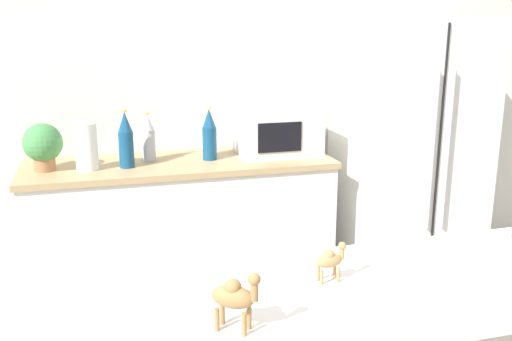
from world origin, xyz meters
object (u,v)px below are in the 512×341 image
Objects in this scene: microwave at (277,131)px; camel_figurine at (330,259)px; paper_towel_roll at (86,147)px; back_bottle_1 at (126,140)px; refrigerator at (408,153)px; potted_plant at (43,145)px; back_bottle_0 at (210,135)px; camel_figurine_second at (235,296)px; back_bottle_2 at (148,138)px; back_bottle_3 at (209,135)px.

microwave is 4.28× the size of camel_figurine.
paper_towel_roll is 0.21m from back_bottle_1.
paper_towel_roll is (-1.99, -0.02, 0.16)m from refrigerator.
paper_towel_roll is 0.54× the size of microwave.
potted_plant is at bearing -177.76° from microwave.
back_bottle_0 is 1.76× the size of camel_figurine_second.
microwave is at bearing 69.79° from camel_figurine_second.
potted_plant is at bearing 169.16° from paper_towel_roll.
back_bottle_1 is 2.02m from camel_figurine_second.
paper_towel_roll is 0.37m from back_bottle_2.
potted_plant is 2.08m from camel_figurine.
refrigerator is 1.31m from back_bottle_3.
back_bottle_0 is at bearing 6.83° from potted_plant.
back_bottle_1 is 0.19m from back_bottle_2.
camel_figurine is at bearing 30.16° from camel_figurine_second.
back_bottle_1 is (-0.91, -0.10, 0.01)m from microwave.
camel_figurine is (-0.47, -1.93, 0.02)m from microwave.
microwave is at bearing -8.49° from back_bottle_0.
back_bottle_1 is at bearing 103.71° from camel_figurine.
paper_towel_roll reaches higher than camel_figurine_second.
camel_figurine is at bearing -91.72° from back_bottle_0.
camel_figurine_second is (-0.78, -2.11, 0.04)m from microwave.
back_bottle_2 is 0.36m from back_bottle_3.
refrigerator is 1.29m from back_bottle_0.
camel_figurine is at bearing -80.89° from back_bottle_2.
back_bottle_2 is at bearing 43.90° from back_bottle_1.
microwave is 1.49× the size of back_bottle_1.
potted_plant is at bearing -179.11° from back_bottle_3.
back_bottle_0 is at bearing 171.51° from microwave.
paper_towel_roll is 0.70m from back_bottle_3.
camel_figurine_second is (-0.35, -2.07, 0.03)m from back_bottle_3.
back_bottle_3 is 2.10m from camel_figurine_second.
back_bottle_1 is 1.89m from camel_figurine.
potted_plant is 0.99× the size of back_bottle_0.
potted_plant is 0.85× the size of back_bottle_3.
microwave is 0.41m from back_bottle_0.
back_bottle_3 reaches higher than back_bottle_2.
back_bottle_1 is at bearing -0.20° from paper_towel_roll.
back_bottle_2 reaches higher than back_bottle_0.
back_bottle_1 is at bearing -173.12° from back_bottle_3.
camel_figurine_second is (-0.37, -2.17, 0.05)m from back_bottle_0.
back_bottle_1 is (0.44, -0.04, 0.01)m from potted_plant.
camel_figurine is at bearing -76.29° from back_bottle_1.
back_bottle_3 is 2.76× the size of camel_figurine.
potted_plant is (-2.22, 0.02, 0.18)m from refrigerator.
camel_figurine is 0.74× the size of camel_figurine_second.
microwave is at bearing 5.10° from back_bottle_3.
potted_plant reaches higher than camel_figurine_second.
refrigerator is 6.52× the size of potted_plant.
back_bottle_0 reaches higher than potted_plant.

